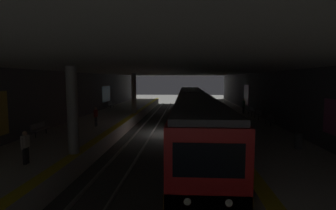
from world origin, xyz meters
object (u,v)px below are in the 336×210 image
pillar_far (134,93)px  person_walking_mid (25,146)px  bench_right_near (40,128)px  person_standing_far (96,116)px  suitcase_rolling (229,115)px  bench_left_mid (258,114)px  metro_train (193,109)px  person_boarding (71,121)px  trash_bin (299,141)px  bench_right_mid (111,104)px  bench_left_far (251,111)px  pillar_near (72,110)px  bench_left_near (269,119)px  person_waiting_near (244,106)px

pillar_far → person_walking_mid: size_ratio=2.97×
bench_right_near → person_standing_far: size_ratio=1.06×
suitcase_rolling → bench_right_near: bearing=122.4°
person_walking_mid → suitcase_rolling: (15.13, -11.65, -0.46)m
bench_left_mid → metro_train: bearing=94.0°
person_boarding → trash_bin: 14.83m
bench_right_mid → trash_bin: 26.03m
suitcase_rolling → trash_bin: bearing=-170.5°
metro_train → person_boarding: metro_train is taller
bench_left_far → pillar_far: bearing=85.6°
pillar_near → metro_train: size_ratio=0.13×
pillar_near → person_standing_far: size_ratio=2.84×
pillar_far → bench_left_near: (-7.21, -12.88, -1.75)m
bench_left_near → person_waiting_near: size_ratio=1.01×
person_walking_mid → suitcase_rolling: bearing=-37.6°
bench_left_mid → trash_bin: bearing=176.2°
bench_right_mid → person_walking_mid: person_walking_mid is taller
trash_bin → metro_train: bearing=27.6°
pillar_far → bench_left_mid: size_ratio=2.68×
bench_right_near → person_waiting_near: person_waiting_near is taller
bench_right_mid → trash_bin: size_ratio=2.00×
pillar_near → bench_right_mid: size_ratio=2.68×
bench_left_near → bench_right_mid: (12.70, 17.07, 0.00)m
suitcase_rolling → person_walking_mid: bearing=142.4°
bench_left_near → person_standing_far: bearing=95.5°
bench_right_mid → person_boarding: bearing=-173.7°
bench_right_mid → trash_bin: (-20.27, -16.33, -0.10)m
person_waiting_near → person_boarding: person_waiting_near is taller
bench_right_near → person_walking_mid: (-6.00, -2.74, 0.30)m
metro_train → person_boarding: 11.59m
bench_left_far → suitcase_rolling: 3.48m
bench_left_near → bench_left_mid: bearing=0.0°
bench_left_far → person_boarding: 18.50m
bench_left_mid → person_boarding: (-7.90, 15.20, 0.37)m
metro_train → bench_left_near: 7.08m
pillar_near → bench_left_near: 15.97m
bench_right_near → person_standing_far: (3.74, -2.68, 0.34)m
pillar_near → suitcase_rolling: bearing=-37.6°
metro_train → bench_right_mid: size_ratio=20.68×
metro_train → trash_bin: metro_train is taller
suitcase_rolling → bench_left_mid: bearing=-99.1°
person_boarding → suitcase_rolling: size_ratio=1.63×
pillar_far → trash_bin: bearing=-140.6°
bench_left_far → person_waiting_near: (1.46, 0.47, 0.39)m
bench_left_mid → person_walking_mid: 20.53m
pillar_far → person_waiting_near: pillar_far is taller
suitcase_rolling → person_waiting_near: bearing=-31.0°
person_standing_far → pillar_far: bearing=-9.9°
bench_left_far → metro_train: bearing=116.0°
pillar_near → person_walking_mid: (-1.86, 1.45, -1.45)m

